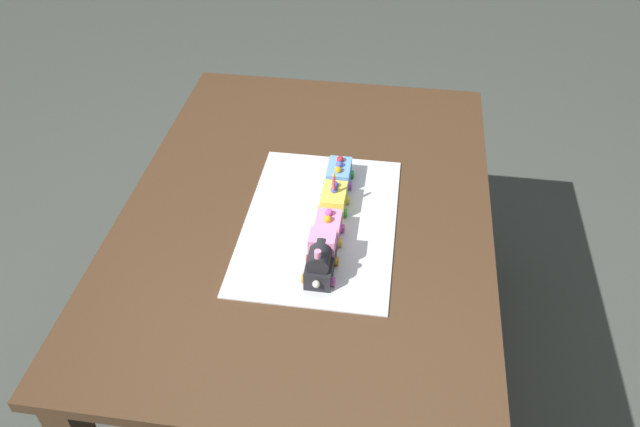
# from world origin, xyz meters

# --- Properties ---
(ground_plane) EXTENTS (8.00, 8.00, 0.00)m
(ground_plane) POSITION_xyz_m (0.00, 0.00, 0.00)
(ground_plane) COLOR #474C44
(dining_table) EXTENTS (1.40, 1.00, 0.74)m
(dining_table) POSITION_xyz_m (0.00, 0.00, 0.63)
(dining_table) COLOR #4C331E
(dining_table) RESTS_ON ground
(cake_board) EXTENTS (0.60, 0.40, 0.00)m
(cake_board) POSITION_xyz_m (-0.07, -0.04, 0.74)
(cake_board) COLOR silver
(cake_board) RESTS_ON dining_table
(cake_locomotive) EXTENTS (0.14, 0.08, 0.12)m
(cake_locomotive) POSITION_xyz_m (-0.25, -0.07, 0.79)
(cake_locomotive) COLOR #232328
(cake_locomotive) RESTS_ON cake_board
(cake_car_tanker_bubblegum) EXTENTS (0.10, 0.08, 0.07)m
(cake_car_tanker_bubblegum) POSITION_xyz_m (-0.12, -0.07, 0.77)
(cake_car_tanker_bubblegum) COLOR pink
(cake_car_tanker_bubblegum) RESTS_ON cake_board
(cake_car_flatbed_lemon) EXTENTS (0.10, 0.08, 0.07)m
(cake_car_flatbed_lemon) POSITION_xyz_m (-0.00, -0.07, 0.77)
(cake_car_flatbed_lemon) COLOR #F4E04C
(cake_car_flatbed_lemon) RESTS_ON cake_board
(cake_car_gondola_sky_blue) EXTENTS (0.10, 0.08, 0.07)m
(cake_car_gondola_sky_blue) POSITION_xyz_m (0.12, -0.07, 0.77)
(cake_car_gondola_sky_blue) COLOR #669EEA
(cake_car_gondola_sky_blue) RESTS_ON cake_board
(birthday_candle) EXTENTS (0.01, 0.01, 0.06)m
(birthday_candle) POSITION_xyz_m (-0.01, -0.07, 0.84)
(birthday_candle) COLOR #F24C59
(birthday_candle) RESTS_ON cake_car_flatbed_lemon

